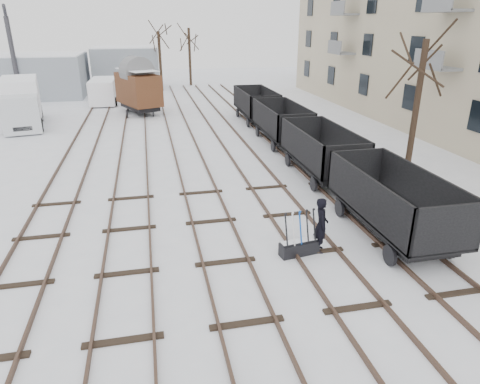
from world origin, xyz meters
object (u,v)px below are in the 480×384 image
at_px(worker, 321,225).
at_px(box_van_wagon, 138,88).
at_px(freight_wagon_a, 391,212).
at_px(panel_van, 104,91).
at_px(ground_frame, 299,246).
at_px(crane, 18,78).
at_px(lorry, 21,102).

relative_size(worker, box_van_wagon, 0.36).
bearing_deg(freight_wagon_a, worker, -169.35).
bearing_deg(panel_van, ground_frame, -73.16).
bearing_deg(box_van_wagon, panel_van, 97.59).
bearing_deg(freight_wagon_a, crane, 121.68).
xyz_separation_m(ground_frame, freight_wagon_a, (3.56, 0.63, 0.61)).
bearing_deg(lorry, crane, 92.88).
xyz_separation_m(ground_frame, panel_van, (-8.24, 30.07, 0.87)).
xyz_separation_m(freight_wagon_a, panel_van, (-11.81, 29.44, 0.26)).
xyz_separation_m(box_van_wagon, lorry, (-8.20, -2.75, -0.35)).
height_order(worker, crane, crane).
height_order(lorry, panel_van, lorry).
distance_m(lorry, crane, 10.55).
relative_size(lorry, crane, 0.89).
relative_size(box_van_wagon, crane, 0.61).
distance_m(ground_frame, freight_wagon_a, 3.67).
height_order(ground_frame, worker, worker).
relative_size(worker, panel_van, 0.37).
bearing_deg(panel_van, freight_wagon_a, -66.63).
bearing_deg(ground_frame, lorry, 112.15).
relative_size(ground_frame, crane, 0.18).
bearing_deg(crane, box_van_wagon, -48.15).
relative_size(panel_van, crane, 0.60).
bearing_deg(box_van_wagon, ground_frame, -101.04).
bearing_deg(lorry, worker, -68.55).
xyz_separation_m(ground_frame, crane, (-15.84, 32.07, 1.95)).
bearing_deg(crane, freight_wagon_a, -71.76).
relative_size(lorry, panel_van, 1.48).
distance_m(ground_frame, panel_van, 31.19).
height_order(ground_frame, panel_van, panel_van).
height_order(freight_wagon_a, crane, crane).
bearing_deg(worker, crane, 40.32).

